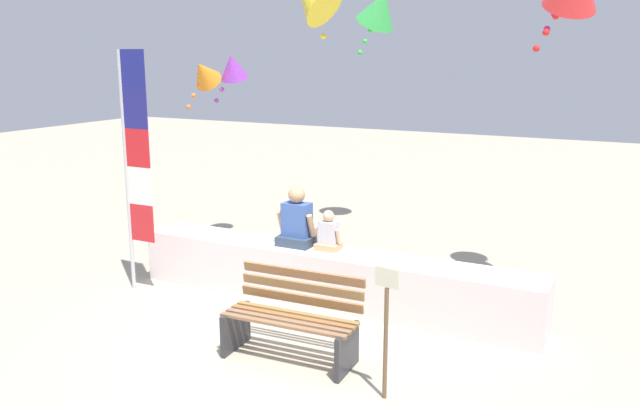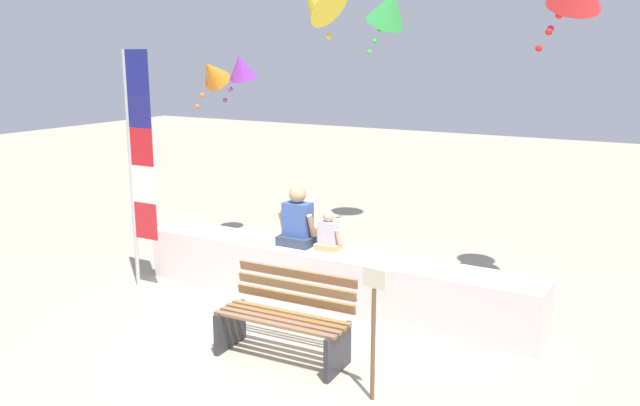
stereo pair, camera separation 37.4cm
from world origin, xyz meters
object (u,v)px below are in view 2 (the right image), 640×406
person_child (328,234)px  kite_orange (212,73)px  person_adult (298,222)px  flag_banner (138,156)px  kite_purple (241,67)px  kite_green (390,8)px  sign_post (373,323)px  park_bench (285,320)px

person_child → kite_orange: size_ratio=0.58×
person_adult → flag_banner: bearing=-158.9°
kite_purple → kite_orange: bearing=-129.8°
kite_green → sign_post: bearing=-67.0°
kite_orange → sign_post: (4.32, -3.21, -2.06)m
person_adult → kite_green: size_ratio=0.66×
person_child → kite_green: bearing=102.3°
person_child → kite_green: size_ratio=0.43×
kite_green → park_bench: bearing=-77.5°
person_adult → person_child: size_ratio=1.52×
kite_purple → kite_green: bearing=45.9°
kite_green → kite_orange: size_ratio=1.34×
kite_green → kite_purple: bearing=-134.1°
person_adult → kite_purple: bearing=141.3°
person_adult → kite_purple: (-2.04, 1.64, 1.90)m
park_bench → flag_banner: bearing=163.6°
park_bench → kite_orange: 4.89m
park_bench → flag_banner: 3.21m
sign_post → person_child: bearing=128.4°
kite_purple → kite_orange: (-0.30, -0.36, -0.09)m
person_adult → kite_orange: bearing=151.3°
sign_post → kite_orange: bearing=143.4°
kite_purple → sign_post: bearing=-41.6°
kite_green → sign_post: size_ratio=0.93×
person_adult → flag_banner: size_ratio=0.24×
kite_purple → kite_green: size_ratio=0.72×
person_adult → sign_post: person_adult is taller
park_bench → kite_green: (-1.11, 5.01, 3.43)m
kite_purple → sign_post: size_ratio=0.67×
kite_purple → person_adult: bearing=-38.7°
kite_purple → kite_green: kite_green is taller
park_bench → kite_green: kite_green is taller
person_child → kite_purple: (-2.49, 1.64, 2.00)m
person_adult → sign_post: size_ratio=0.61×
person_child → kite_purple: bearing=146.7°
park_bench → person_child: person_child is taller
park_bench → sign_post: 1.26m
kite_green → person_child: bearing=-77.7°
kite_orange → sign_post: kite_orange is taller
flag_banner → sign_post: flag_banner is taller
person_child → flag_banner: 2.69m
park_bench → flag_banner: flag_banner is taller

